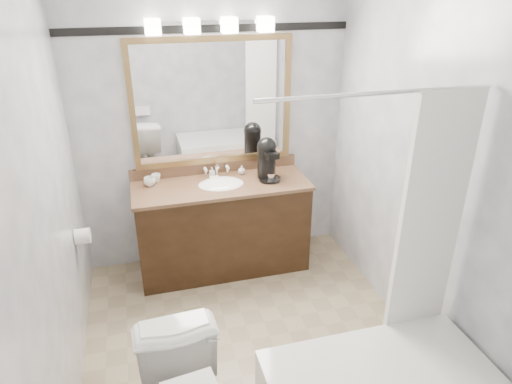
{
  "coord_description": "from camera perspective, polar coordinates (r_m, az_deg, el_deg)",
  "views": [
    {
      "loc": [
        -0.66,
        -2.55,
        2.46
      ],
      "look_at": [
        0.13,
        0.35,
        1.05
      ],
      "focal_mm": 32.0,
      "sensor_mm": 36.0,
      "label": 1
    }
  ],
  "objects": [
    {
      "name": "soap_bottle_a",
      "position": [
        4.09,
        -5.51,
        2.44
      ],
      "size": [
        0.04,
        0.04,
        0.1
      ],
      "primitive_type": "imported",
      "rotation": [
        0.0,
        0.0,
        0.02
      ],
      "color": "white",
      "rests_on": "vanity"
    },
    {
      "name": "cup_left",
      "position": [
        4.01,
        -13.15,
        1.29
      ],
      "size": [
        0.12,
        0.12,
        0.08
      ],
      "primitive_type": "imported",
      "rotation": [
        0.0,
        0.0,
        -0.22
      ],
      "color": "white",
      "rests_on": "vanity"
    },
    {
      "name": "accent_stripe",
      "position": [
        3.92,
        -5.87,
        19.65
      ],
      "size": [
        2.4,
        0.01,
        0.06
      ],
      "primitive_type": "cube",
      "color": "black",
      "rests_on": "room"
    },
    {
      "name": "tp_roll",
      "position": [
        3.7,
        -20.86,
        -5.19
      ],
      "size": [
        0.11,
        0.12,
        0.12
      ],
      "primitive_type": "cylinder",
      "rotation": [
        0.0,
        1.57,
        0.0
      ],
      "color": "white",
      "rests_on": "room"
    },
    {
      "name": "cup_right",
      "position": [
        4.07,
        -12.37,
        1.71
      ],
      "size": [
        0.09,
        0.09,
        0.07
      ],
      "primitive_type": "imported",
      "rotation": [
        0.0,
        0.0,
        0.14
      ],
      "color": "white",
      "rests_on": "vanity"
    },
    {
      "name": "mirror",
      "position": [
        4.01,
        -5.46,
        11.08
      ],
      "size": [
        1.4,
        0.04,
        1.1
      ],
      "color": "olive",
      "rests_on": "room"
    },
    {
      "name": "soap_bar",
      "position": [
        4.07,
        -5.24,
        1.8
      ],
      "size": [
        0.08,
        0.06,
        0.02
      ],
      "primitive_type": "cube",
      "rotation": [
        0.0,
        0.0,
        0.08
      ],
      "color": "beige",
      "rests_on": "vanity"
    },
    {
      "name": "coffee_maker",
      "position": [
        4.0,
        1.38,
        4.31
      ],
      "size": [
        0.19,
        0.24,
        0.38
      ],
      "rotation": [
        0.0,
        0.0,
        0.2
      ],
      "color": "black",
      "rests_on": "vanity"
    },
    {
      "name": "soap_bottle_b",
      "position": [
        4.14,
        -1.8,
        2.8
      ],
      "size": [
        0.09,
        0.09,
        0.08
      ],
      "primitive_type": "imported",
      "rotation": [
        0.0,
        0.0,
        -0.43
      ],
      "color": "white",
      "rests_on": "vanity"
    },
    {
      "name": "vanity_light_bar",
      "position": [
        3.85,
        -5.71,
        20.06
      ],
      "size": [
        1.02,
        0.14,
        0.12
      ],
      "color": "silver",
      "rests_on": "room"
    },
    {
      "name": "room",
      "position": [
        2.9,
        -0.73,
        0.37
      ],
      "size": [
        2.42,
        2.62,
        2.52
      ],
      "color": "gray",
      "rests_on": "ground"
    },
    {
      "name": "vanity",
      "position": [
        4.15,
        -4.21,
        -4.1
      ],
      "size": [
        1.53,
        0.58,
        0.97
      ],
      "color": "black",
      "rests_on": "ground"
    }
  ]
}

